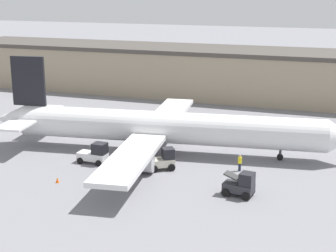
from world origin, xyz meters
The scene contains 8 objects.
ground_plane centered at (0.00, 0.00, 0.00)m, with size 400.00×400.00×0.00m, color slate.
terminal_building centered at (-11.43, 33.60, 4.23)m, with size 81.56×13.75×8.46m.
airplane centered at (-0.98, -0.13, 3.01)m, with size 42.76×35.16×10.86m.
ground_crew_worker centered at (9.19, -3.27, 0.95)m, with size 0.39×0.39×1.78m.
baggage_tug centered at (-6.34, -6.14, 1.07)m, with size 3.35×1.90×2.37m.
belt_loader_truck centered at (10.68, -9.91, 1.10)m, with size 2.96×2.10×2.36m.
pushback_tug centered at (1.44, -5.52, 1.05)m, with size 3.19×2.89×2.34m.
safety_cone_near centered at (-7.17, -12.67, 0.28)m, with size 0.36×0.36×0.55m.
Camera 1 is at (19.19, -54.06, 18.79)m, focal length 55.00 mm.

